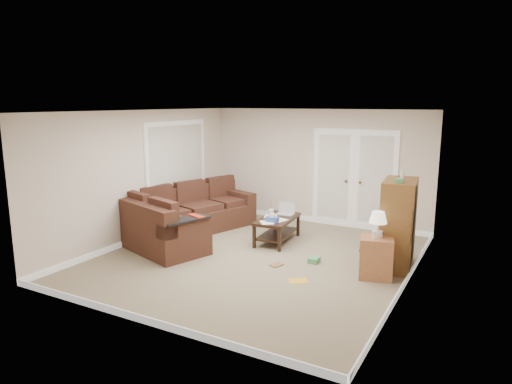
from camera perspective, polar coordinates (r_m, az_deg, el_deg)
The scene contains 17 objects.
floor at distance 7.95m, azimuth 0.08°, elevation -8.25°, with size 5.50×5.50×0.00m, color gray.
ceiling at distance 7.50m, azimuth 0.09°, elevation 10.07°, with size 5.00×5.50×0.02m, color white.
wall_left at distance 9.08m, azimuth -13.91°, elevation 2.01°, with size 0.02×5.50×2.50m, color silver.
wall_right at distance 6.82m, azimuth 18.87°, elevation -1.25°, with size 0.02×5.50×2.50m, color silver.
wall_back at distance 10.10m, azimuth 7.59°, elevation 3.15°, with size 5.00×0.02×2.50m, color silver.
wall_front at distance 5.44m, azimuth -13.98°, elevation -4.06°, with size 5.00×0.02×2.50m, color silver.
baseboards at distance 7.94m, azimuth 0.08°, elevation -7.91°, with size 5.00×5.50×0.10m, color white, non-canonical shape.
french_doors at distance 9.83m, azimuth 12.11°, elevation 1.51°, with size 1.80×0.05×2.13m.
window_left at distance 9.77m, azimuth -9.87°, elevation 4.58°, with size 0.05×1.92×1.42m.
sectional_sofa at distance 9.13m, azimuth -9.30°, elevation -3.47°, with size 2.16×3.40×0.91m.
coffee_table at distance 8.79m, azimuth 2.72°, elevation -4.58°, with size 0.68×1.21×0.79m.
tv_armoire at distance 7.67m, azimuth 17.32°, elevation -3.82°, with size 0.59×0.95×1.55m.
side_cabinet at distance 7.27m, azimuth 14.80°, elevation -7.45°, with size 0.59×0.59×1.03m.
space_heater at distance 9.34m, azimuth 15.91°, elevation -4.67°, with size 0.13×0.11×0.32m, color silver.
floor_magazine at distance 7.02m, azimuth 5.31°, elevation -11.01°, with size 0.28×0.22×0.01m, color gold.
floor_greenbox at distance 7.80m, azimuth 7.27°, elevation -8.41°, with size 0.16×0.22×0.09m, color #44955C.
floor_book at distance 7.67m, azimuth 2.14°, elevation -8.94°, with size 0.16×0.21×0.02m, color brown.
Camera 1 is at (3.59, -6.58, 2.65)m, focal length 32.00 mm.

